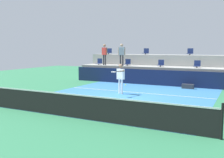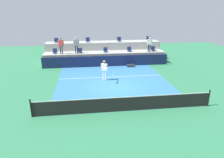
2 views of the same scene
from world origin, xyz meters
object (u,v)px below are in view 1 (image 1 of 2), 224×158
Objects in this scene: stadium_chair_lower_right at (197,65)px; spectator_in_white at (104,52)px; stadium_chair_lower_left at (128,63)px; stadium_chair_lower_far_left at (99,62)px; spectator_in_grey at (122,52)px; equipment_bag at (188,86)px; tennis_ball at (126,85)px; tennis_player at (120,76)px; stadium_chair_upper_right at (190,52)px; stadium_chair_upper_far_left at (109,52)px; stadium_chair_lower_center at (161,64)px; stadium_chair_upper_left at (146,52)px.

stadium_chair_lower_right is 7.29m from spectator_in_white.
stadium_chair_lower_right is at bearing 0.00° from stadium_chair_lower_left.
stadium_chair_lower_far_left is 2.44m from spectator_in_grey.
tennis_ball is at bearing -118.47° from equipment_bag.
tennis_ball is at bearing -47.39° from tennis_player.
stadium_chair_upper_right is 6.75m from spectator_in_white.
tennis_player is at bearing -70.19° from stadium_chair_lower_left.
stadium_chair_lower_far_left is 2.60m from stadium_chair_lower_left.
stadium_chair_upper_right is at bearing 0.00° from stadium_chair_upper_far_left.
tennis_player is (2.04, -5.66, -0.41)m from stadium_chair_lower_left.
equipment_bag is (3.08, 3.79, -0.90)m from tennis_player.
stadium_chair_lower_far_left is 0.30× the size of spectator_in_grey.
spectator_in_white reaches higher than stadium_chair_lower_center.
stadium_chair_lower_center reaches higher than equipment_bag.
stadium_chair_lower_far_left is 1.99m from stadium_chair_upper_far_left.
stadium_chair_upper_right reaches higher than equipment_bag.
tennis_ball is (3.03, -5.98, -1.64)m from spectator_in_grey.
stadium_chair_lower_center is 4.70m from spectator_in_white.
stadium_chair_lower_right is at bearing 67.23° from tennis_ball.
stadium_chair_lower_left is 5.35m from stadium_chair_lower_right.
stadium_chair_upper_far_left is 8.88m from tennis_player.
stadium_chair_upper_far_left is 0.30× the size of spectator_in_white.
stadium_chair_lower_center is 2.63m from stadium_chair_lower_right.
stadium_chair_lower_left is 1.00× the size of stadium_chair_lower_right.
stadium_chair_upper_left is 3.53m from spectator_in_white.
stadium_chair_upper_left is 6.00m from equipment_bag.
stadium_chair_upper_far_left is (-5.34, 1.80, 0.85)m from stadium_chair_lower_center.
stadium_chair_lower_center and stadium_chair_lower_right have the same top height.
stadium_chair_lower_right is 0.30× the size of tennis_player.
stadium_chair_upper_left is at bearing 38.22° from spectator_in_white.
stadium_chair_lower_far_left is at bearing 180.00° from stadium_chair_lower_right.
stadium_chair_lower_center is (5.33, 0.00, 0.00)m from stadium_chair_lower_far_left.
equipment_bag is at bearing -13.61° from stadium_chair_lower_far_left.
equipment_bag is (7.72, -1.87, -1.31)m from stadium_chair_lower_far_left.
stadium_chair_upper_far_left is at bearing 122.98° from tennis_ball.
stadium_chair_upper_right reaches higher than stadium_chair_lower_center.
stadium_chair_upper_right is at bearing 18.86° from spectator_in_white.
equipment_bag is at bearing -15.21° from spectator_in_grey.
stadium_chair_upper_left reaches higher than stadium_chair_lower_center.
stadium_chair_upper_left is (0.89, 1.80, 0.85)m from stadium_chair_lower_left.
stadium_chair_upper_right is 0.68× the size of equipment_bag.
stadium_chair_lower_right is at bearing 3.85° from spectator_in_grey.
stadium_chair_upper_left is at bearing 63.70° from stadium_chair_lower_left.
tennis_player is at bearing -108.31° from stadium_chair_upper_right.
equipment_bag is at bearing -80.54° from stadium_chair_upper_right.
stadium_chair_upper_far_left is at bearing 180.00° from stadium_chair_upper_left.
stadium_chair_lower_center is 1.00× the size of stadium_chair_upper_left.
stadium_chair_lower_center is 1.00× the size of stadium_chair_lower_right.
spectator_in_grey is 6.90m from tennis_ball.
stadium_chair_lower_left is 0.68× the size of equipment_bag.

